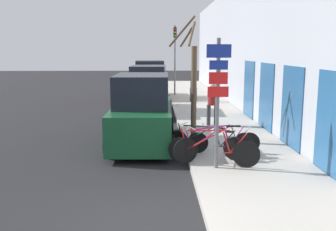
{
  "coord_description": "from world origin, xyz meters",
  "views": [
    {
      "loc": [
        0.15,
        -6.09,
        3.07
      ],
      "look_at": [
        0.47,
        4.6,
        1.2
      ],
      "focal_mm": 40.0,
      "sensor_mm": 36.0,
      "label": 1
    }
  ],
  "objects_px": {
    "parked_car_0": "(143,113)",
    "pedestrian_far": "(194,85)",
    "signpost": "(218,95)",
    "street_tree": "(193,85)",
    "bicycle_3": "(224,141)",
    "parked_car_2": "(150,82)",
    "bicycle_1": "(215,146)",
    "pedestrian_near": "(213,101)",
    "bicycle_0": "(213,150)",
    "bicycle_2": "(205,143)",
    "parked_car_1": "(149,92)",
    "traffic_light": "(175,51)"
  },
  "relations": [
    {
      "from": "signpost",
      "to": "bicycle_0",
      "type": "bearing_deg",
      "value": 104.68
    },
    {
      "from": "signpost",
      "to": "bicycle_1",
      "type": "bearing_deg",
      "value": 83.46
    },
    {
      "from": "bicycle_0",
      "to": "pedestrian_near",
      "type": "xyz_separation_m",
      "value": [
        0.75,
        5.18,
        0.57
      ]
    },
    {
      "from": "bicycle_1",
      "to": "pedestrian_near",
      "type": "relative_size",
      "value": 1.37
    },
    {
      "from": "pedestrian_near",
      "to": "street_tree",
      "type": "bearing_deg",
      "value": -105.77
    },
    {
      "from": "bicycle_2",
      "to": "pedestrian_near",
      "type": "distance_m",
      "value": 4.45
    },
    {
      "from": "bicycle_2",
      "to": "bicycle_3",
      "type": "height_order",
      "value": "bicycle_2"
    },
    {
      "from": "bicycle_2",
      "to": "pedestrian_far",
      "type": "height_order",
      "value": "pedestrian_far"
    },
    {
      "from": "signpost",
      "to": "bicycle_2",
      "type": "distance_m",
      "value": 1.8
    },
    {
      "from": "parked_car_1",
      "to": "pedestrian_far",
      "type": "bearing_deg",
      "value": 54.84
    },
    {
      "from": "parked_car_0",
      "to": "traffic_light",
      "type": "bearing_deg",
      "value": 84.05
    },
    {
      "from": "bicycle_3",
      "to": "pedestrian_far",
      "type": "xyz_separation_m",
      "value": [
        0.21,
        11.03,
        0.57
      ]
    },
    {
      "from": "signpost",
      "to": "parked_car_1",
      "type": "height_order",
      "value": "signpost"
    },
    {
      "from": "bicycle_0",
      "to": "street_tree",
      "type": "distance_m",
      "value": 3.09
    },
    {
      "from": "parked_car_1",
      "to": "parked_car_2",
      "type": "height_order",
      "value": "parked_car_2"
    },
    {
      "from": "bicycle_1",
      "to": "bicycle_3",
      "type": "relative_size",
      "value": 1.11
    },
    {
      "from": "parked_car_2",
      "to": "street_tree",
      "type": "height_order",
      "value": "street_tree"
    },
    {
      "from": "signpost",
      "to": "street_tree",
      "type": "distance_m",
      "value": 2.96
    },
    {
      "from": "parked_car_0",
      "to": "pedestrian_far",
      "type": "distance_m",
      "value": 9.75
    },
    {
      "from": "traffic_light",
      "to": "bicycle_3",
      "type": "bearing_deg",
      "value": -87.15
    },
    {
      "from": "street_tree",
      "to": "traffic_light",
      "type": "xyz_separation_m",
      "value": [
        0.04,
        12.68,
        1.07
      ]
    },
    {
      "from": "bicycle_3",
      "to": "parked_car_1",
      "type": "bearing_deg",
      "value": 18.78
    },
    {
      "from": "bicycle_0",
      "to": "parked_car_2",
      "type": "relative_size",
      "value": 0.52
    },
    {
      "from": "signpost",
      "to": "parked_car_1",
      "type": "bearing_deg",
      "value": 101.43
    },
    {
      "from": "parked_car_0",
      "to": "bicycle_3",
      "type": "bearing_deg",
      "value": -32.93
    },
    {
      "from": "bicycle_2",
      "to": "pedestrian_near",
      "type": "bearing_deg",
      "value": 19.19
    },
    {
      "from": "bicycle_3",
      "to": "parked_car_2",
      "type": "height_order",
      "value": "parked_car_2"
    },
    {
      "from": "signpost",
      "to": "parked_car_2",
      "type": "bearing_deg",
      "value": 97.58
    },
    {
      "from": "signpost",
      "to": "parked_car_0",
      "type": "height_order",
      "value": "signpost"
    },
    {
      "from": "bicycle_0",
      "to": "pedestrian_far",
      "type": "distance_m",
      "value": 12.23
    },
    {
      "from": "bicycle_0",
      "to": "bicycle_2",
      "type": "xyz_separation_m",
      "value": [
        -0.09,
        0.84,
        -0.02
      ]
    },
    {
      "from": "bicycle_2",
      "to": "signpost",
      "type": "bearing_deg",
      "value": -142.31
    },
    {
      "from": "parked_car_0",
      "to": "traffic_light",
      "type": "xyz_separation_m",
      "value": [
        1.67,
        12.63,
        1.99
      ]
    },
    {
      "from": "bicycle_3",
      "to": "pedestrian_far",
      "type": "distance_m",
      "value": 11.05
    },
    {
      "from": "pedestrian_near",
      "to": "parked_car_2",
      "type": "bearing_deg",
      "value": 112.98
    },
    {
      "from": "bicycle_0",
      "to": "parked_car_1",
      "type": "distance_m",
      "value": 9.21
    },
    {
      "from": "bicycle_0",
      "to": "parked_car_0",
      "type": "height_order",
      "value": "parked_car_0"
    },
    {
      "from": "parked_car_0",
      "to": "bicycle_1",
      "type": "bearing_deg",
      "value": -47.48
    },
    {
      "from": "parked_car_1",
      "to": "pedestrian_far",
      "type": "height_order",
      "value": "parked_car_1"
    },
    {
      "from": "parked_car_1",
      "to": "parked_car_2",
      "type": "distance_m",
      "value": 5.28
    },
    {
      "from": "parked_car_2",
      "to": "street_tree",
      "type": "xyz_separation_m",
      "value": [
        1.6,
        -11.56,
        0.86
      ]
    },
    {
      "from": "bicycle_1",
      "to": "parked_car_1",
      "type": "distance_m",
      "value": 8.79
    },
    {
      "from": "bicycle_1",
      "to": "parked_car_2",
      "type": "bearing_deg",
      "value": -9.79
    },
    {
      "from": "bicycle_1",
      "to": "bicycle_2",
      "type": "relative_size",
      "value": 1.13
    },
    {
      "from": "pedestrian_near",
      "to": "pedestrian_far",
      "type": "relative_size",
      "value": 1.05
    },
    {
      "from": "parked_car_0",
      "to": "bicycle_0",
      "type": "bearing_deg",
      "value": -54.27
    },
    {
      "from": "bicycle_2",
      "to": "bicycle_3",
      "type": "relative_size",
      "value": 0.98
    },
    {
      "from": "bicycle_2",
      "to": "pedestrian_far",
      "type": "bearing_deg",
      "value": 26.16
    },
    {
      "from": "parked_car_0",
      "to": "parked_car_2",
      "type": "xyz_separation_m",
      "value": [
        0.02,
        11.5,
        0.06
      ]
    },
    {
      "from": "parked_car_0",
      "to": "signpost",
      "type": "bearing_deg",
      "value": -55.38
    }
  ]
}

